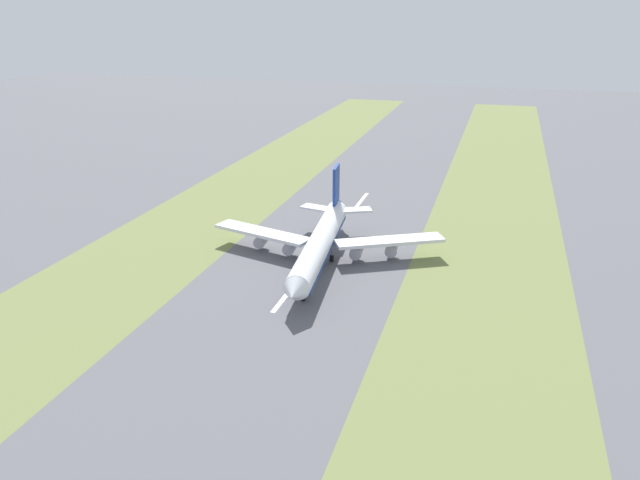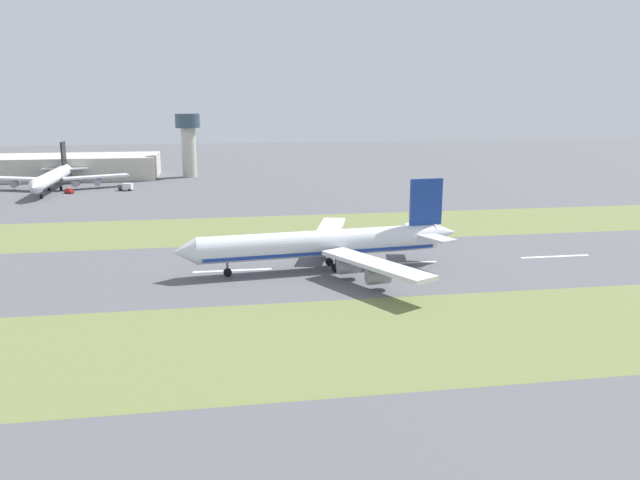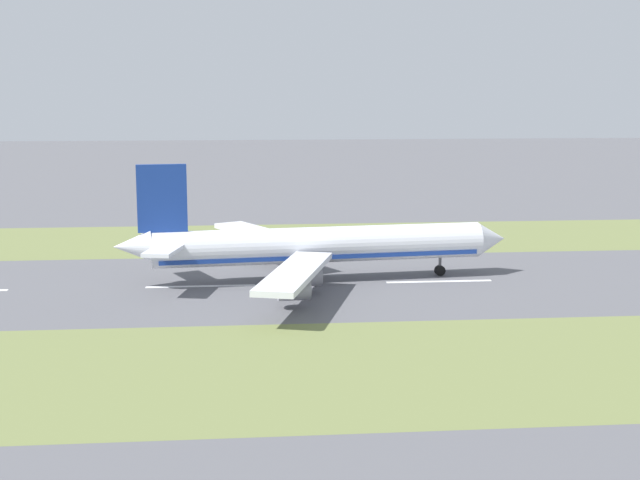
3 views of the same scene
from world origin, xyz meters
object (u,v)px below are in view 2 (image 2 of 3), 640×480
(airplane_main_jet, at_px, (328,244))
(service_truck, at_px, (126,187))
(terminal_building, at_px, (48,167))
(airplane_parked_apron, at_px, (53,177))
(control_tower, at_px, (188,138))
(apron_car, at_px, (69,191))

(airplane_main_jet, height_order, service_truck, airplane_main_jet)
(airplane_main_jet, bearing_deg, terminal_building, 30.13)
(airplane_parked_apron, bearing_deg, service_truck, -98.18)
(airplane_main_jet, xyz_separation_m, airplane_parked_apron, (139.21, 93.15, -0.37))
(control_tower, bearing_deg, airplane_main_jet, -167.84)
(control_tower, bearing_deg, airplane_parked_apron, 125.23)
(apron_car, bearing_deg, airplane_parked_apron, 42.38)
(airplane_main_jet, bearing_deg, apron_car, 33.16)
(terminal_building, bearing_deg, service_truck, -138.13)
(airplane_main_jet, relative_size, airplane_parked_apron, 1.07)
(control_tower, xyz_separation_m, service_truck, (-43.00, 24.93, -17.34))
(apron_car, bearing_deg, terminal_building, 21.60)
(airplane_main_jet, xyz_separation_m, control_tower, (177.91, 38.35, 12.98))
(terminal_building, height_order, service_truck, terminal_building)
(terminal_building, distance_m, control_tower, 69.01)
(control_tower, bearing_deg, apron_car, 135.10)
(control_tower, relative_size, airplane_parked_apron, 0.49)
(airplane_main_jet, relative_size, service_truck, 10.52)
(airplane_parked_apron, bearing_deg, airplane_main_jet, -146.21)
(control_tower, height_order, service_truck, control_tower)
(terminal_building, bearing_deg, control_tower, -93.82)
(airplane_parked_apron, relative_size, apron_car, 14.19)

